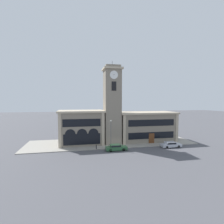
# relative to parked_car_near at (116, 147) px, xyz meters

# --- Properties ---
(ground_plane) EXTENTS (300.00, 300.00, 0.00)m
(ground_plane) POSITION_rel_parked_car_near_xyz_m (0.46, 1.36, -0.72)
(ground_plane) COLOR #4C4C51
(sidewalk_kerb) EXTENTS (43.11, 12.29, 0.15)m
(sidewalk_kerb) POSITION_rel_parked_car_near_xyz_m (0.46, 7.51, -0.65)
(sidewalk_kerb) COLOR gray
(sidewalk_kerb) RESTS_ON ground_plane
(clock_tower) EXTENTS (4.74, 4.74, 21.07)m
(clock_tower) POSITION_rel_parked_car_near_xyz_m (0.46, 6.26, 9.27)
(clock_tower) COLOR gray
(clock_tower) RESTS_ON ground_plane
(town_hall_left_wing) EXTENTS (11.52, 8.10, 8.62)m
(town_hall_left_wing) POSITION_rel_parked_car_near_xyz_m (-7.27, 7.91, 3.62)
(town_hall_left_wing) COLOR gray
(town_hall_left_wing) RESTS_ON ground_plane
(town_hall_right_wing) EXTENTS (15.93, 8.10, 8.00)m
(town_hall_right_wing) POSITION_rel_parked_car_near_xyz_m (10.40, 7.92, 3.30)
(town_hall_right_wing) COLOR gray
(town_hall_right_wing) RESTS_ON ground_plane
(parked_car_near) EXTENTS (4.74, 1.85, 1.37)m
(parked_car_near) POSITION_rel_parked_car_near_xyz_m (0.00, 0.00, 0.00)
(parked_car_near) COLOR #285633
(parked_car_near) RESTS_ON ground_plane
(parked_car_mid) EXTENTS (4.92, 1.89, 1.32)m
(parked_car_mid) POSITION_rel_parked_car_near_xyz_m (13.38, -0.00, -0.03)
(parked_car_mid) COLOR #B2B7C1
(parked_car_mid) RESTS_ON ground_plane
(street_lamp) EXTENTS (0.36, 0.36, 6.50)m
(street_lamp) POSITION_rel_parked_car_near_xyz_m (-0.80, 1.73, 3.62)
(street_lamp) COLOR #4C4C51
(street_lamp) RESTS_ON sidewalk_kerb
(bollard) EXTENTS (0.18, 0.18, 1.06)m
(bollard) POSITION_rel_parked_car_near_xyz_m (-4.21, 1.60, -0.06)
(bollard) COLOR black
(bollard) RESTS_ON sidewalk_kerb
(fire_hydrant) EXTENTS (0.22, 0.22, 0.87)m
(fire_hydrant) POSITION_rel_parked_car_near_xyz_m (0.33, 1.91, -0.15)
(fire_hydrant) COLOR red
(fire_hydrant) RESTS_ON sidewalk_kerb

